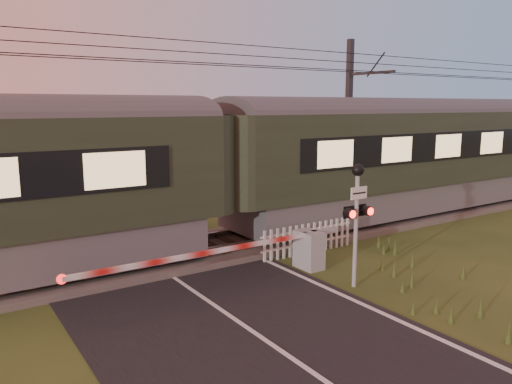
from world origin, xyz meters
TOP-DOWN VIEW (x-y plane):
  - ground at (0.00, 0.00)m, footprint 160.00×160.00m
  - road at (0.02, -0.23)m, footprint 6.00×140.00m
  - track_bed at (0.00, 6.50)m, footprint 140.00×3.40m
  - overhead_wires at (0.00, 6.50)m, footprint 120.00×0.62m
  - train at (2.08, 6.50)m, footprint 45.87×3.16m
  - boom_gate at (2.97, 3.56)m, footprint 7.36×0.79m
  - crossing_signal at (3.41, 1.87)m, footprint 0.76×0.34m
  - picket_fence at (4.23, 4.60)m, footprint 3.37×0.08m
  - catenary_mast at (9.72, 8.72)m, footprint 0.22×2.46m

SIDE VIEW (x-z plane):
  - ground at x=0.00m, z-range 0.00..0.00m
  - road at x=0.02m, z-range 0.00..0.03m
  - track_bed at x=0.00m, z-range -0.13..0.26m
  - picket_fence at x=4.23m, z-range 0.01..0.92m
  - boom_gate at x=2.97m, z-range 0.06..1.10m
  - crossing_signal at x=3.41m, z-range 0.56..3.56m
  - train at x=2.08m, z-range 0.28..4.56m
  - catenary_mast at x=9.72m, z-range 0.14..7.10m
  - overhead_wires at x=0.00m, z-range 5.41..6.04m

